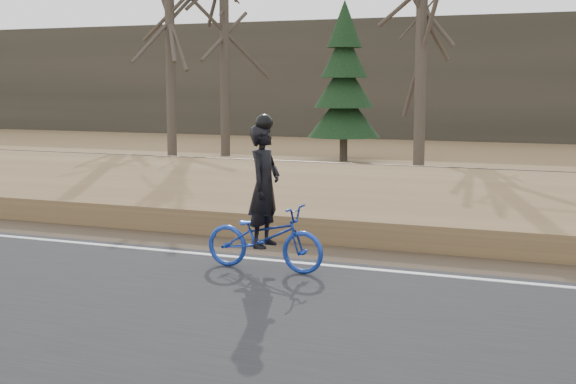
% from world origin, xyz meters
% --- Properties ---
extents(ground, '(120.00, 120.00, 0.00)m').
position_xyz_m(ground, '(0.00, 0.00, 0.00)').
color(ground, olive).
rests_on(ground, ground).
extents(road, '(120.00, 6.00, 0.06)m').
position_xyz_m(road, '(0.00, -2.50, 0.03)').
color(road, black).
rests_on(road, ground).
extents(edge_line, '(120.00, 0.12, 0.01)m').
position_xyz_m(edge_line, '(0.00, 0.20, 0.07)').
color(edge_line, silver).
rests_on(edge_line, road).
extents(shoulder, '(120.00, 1.60, 0.04)m').
position_xyz_m(shoulder, '(0.00, 1.20, 0.02)').
color(shoulder, '#473A2B').
rests_on(shoulder, ground).
extents(embankment, '(120.00, 5.00, 0.44)m').
position_xyz_m(embankment, '(0.00, 4.20, 0.22)').
color(embankment, olive).
rests_on(embankment, ground).
extents(ballast, '(120.00, 3.00, 0.45)m').
position_xyz_m(ballast, '(0.00, 8.00, 0.23)').
color(ballast, slate).
rests_on(ballast, ground).
extents(railroad, '(120.00, 2.40, 0.29)m').
position_xyz_m(railroad, '(0.00, 8.00, 0.53)').
color(railroad, black).
rests_on(railroad, ballast).
extents(treeline_backdrop, '(120.00, 4.00, 6.00)m').
position_xyz_m(treeline_backdrop, '(0.00, 30.00, 3.00)').
color(treeline_backdrop, '#383328').
rests_on(treeline_backdrop, ground).
extents(cyclist, '(1.87, 0.69, 2.28)m').
position_xyz_m(cyclist, '(-1.67, -0.40, 0.79)').
color(cyclist, '#16349D').
rests_on(cyclist, road).
extents(bare_tree_far_left, '(0.36, 0.36, 7.95)m').
position_xyz_m(bare_tree_far_left, '(-12.24, 14.89, 3.97)').
color(bare_tree_far_left, '#453E33').
rests_on(bare_tree_far_left, ground).
extents(bare_tree_left, '(0.36, 0.36, 9.10)m').
position_xyz_m(bare_tree_left, '(-10.99, 16.81, 4.55)').
color(bare_tree_left, '#453E33').
rests_on(bare_tree_left, ground).
extents(bare_tree_near_left, '(0.36, 0.36, 7.63)m').
position_xyz_m(bare_tree_near_left, '(-2.77, 14.10, 3.82)').
color(bare_tree_near_left, '#453E33').
rests_on(bare_tree_near_left, ground).
extents(conifer, '(2.60, 2.60, 5.72)m').
position_xyz_m(conifer, '(-6.09, 16.53, 2.70)').
color(conifer, '#453E33').
rests_on(conifer, ground).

